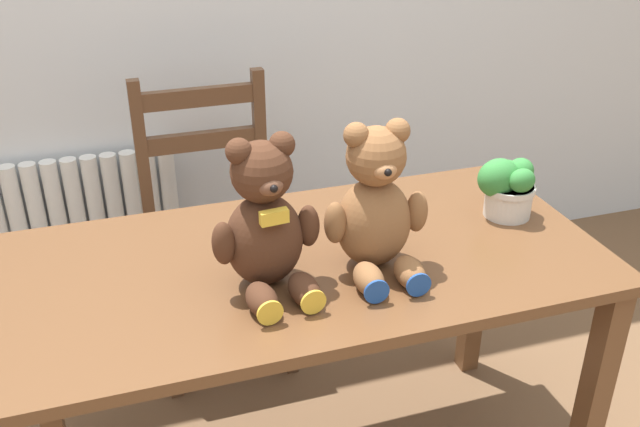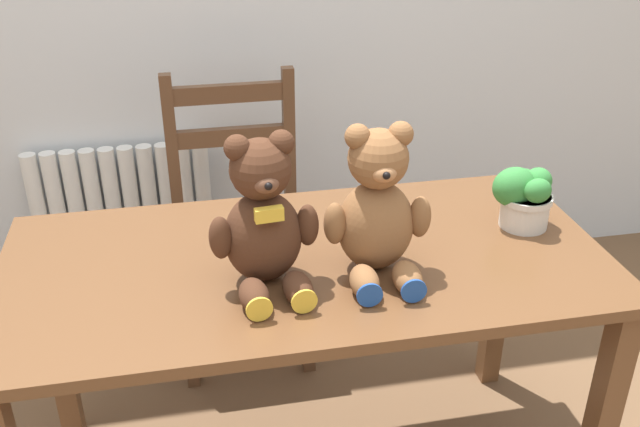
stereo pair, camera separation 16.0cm
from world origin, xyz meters
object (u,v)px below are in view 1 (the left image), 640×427
(teddy_bear_left, at_px, (266,224))
(potted_plant, at_px, (507,186))
(teddy_bear_right, at_px, (376,207))
(wooden_chair_behind, at_px, (214,228))

(teddy_bear_left, distance_m, potted_plant, 0.70)
(teddy_bear_right, bearing_deg, wooden_chair_behind, -69.45)
(teddy_bear_right, relative_size, potted_plant, 2.18)
(potted_plant, bearing_deg, wooden_chair_behind, 136.76)
(wooden_chair_behind, xyz_separation_m, potted_plant, (0.69, -0.65, 0.35))
(potted_plant, bearing_deg, teddy_bear_left, -169.26)
(teddy_bear_left, xyz_separation_m, teddy_bear_right, (0.26, 0.00, 0.00))
(wooden_chair_behind, height_order, teddy_bear_right, teddy_bear_right)
(wooden_chair_behind, distance_m, potted_plant, 1.01)
(potted_plant, bearing_deg, teddy_bear_right, -163.07)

